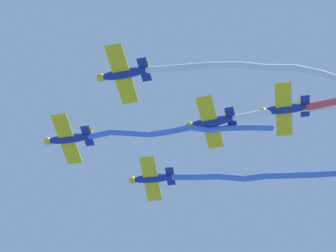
# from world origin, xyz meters

# --- Properties ---
(airplane_lead) EXTENTS (5.95, 7.90, 1.96)m
(airplane_lead) POSITION_xyz_m (1.49, -0.88, 63.21)
(airplane_lead) COLOR navy
(smoke_trail_lead) EXTENTS (20.99, 5.00, 1.42)m
(smoke_trail_lead) POSITION_xyz_m (-11.49, -3.04, 62.78)
(smoke_trail_lead) COLOR #4C75DB
(airplane_left_wing) EXTENTS (5.88, 7.85, 1.96)m
(airplane_left_wing) POSITION_xyz_m (-7.86, 6.41, 62.81)
(airplane_left_wing) COLOR navy
(smoke_trail_left_wing) EXTENTS (26.24, 10.69, 1.80)m
(smoke_trail_left_wing) POSITION_xyz_m (-23.80, 2.15, 62.27)
(smoke_trail_left_wing) COLOR white
(airplane_right_wing) EXTENTS (5.99, 7.92, 1.96)m
(airplane_right_wing) POSITION_xyz_m (-5.81, -10.23, 63.51)
(airplane_right_wing) COLOR navy
(smoke_trail_right_wing) EXTENTS (25.68, 6.56, 2.28)m
(smoke_trail_right_wing) POSITION_xyz_m (-21.07, -13.28, 62.55)
(smoke_trail_right_wing) COLOR #4C75DB
(airplane_slot) EXTENTS (5.84, 7.82, 1.96)m
(airplane_slot) POSITION_xyz_m (-15.16, -2.94, 63.01)
(airplane_slot) COLOR navy
(smoke_trail_slot) EXTENTS (19.92, 6.37, 2.34)m
(smoke_trail_slot) POSITION_xyz_m (-27.66, -5.50, 63.98)
(smoke_trail_slot) COLOR white
(airplane_trail) EXTENTS (5.96, 7.91, 1.96)m
(airplane_trail) POSITION_xyz_m (-23.48, -3.96, 63.61)
(airplane_trail) COLOR navy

